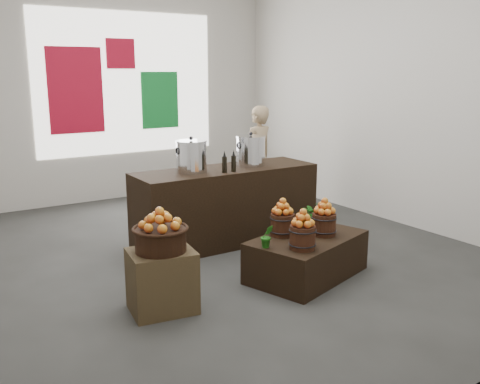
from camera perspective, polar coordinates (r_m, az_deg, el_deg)
ground at (r=6.72m, az=-2.69°, el=-6.51°), size 7.00×7.00×0.00m
back_wall at (r=9.53m, az=-13.70°, el=11.15°), size 6.00×0.04×4.00m
back_opening at (r=9.62m, az=-11.94°, el=11.25°), size 3.20×0.02×2.40m
deco_red_left at (r=9.33m, az=-17.13°, el=10.31°), size 0.90×0.04×1.40m
deco_green_right at (r=9.85m, az=-8.54°, el=9.67°), size 0.70×0.04×1.00m
deco_red_upper at (r=9.58m, az=-12.64°, el=14.21°), size 0.50×0.04×0.50m
crate at (r=5.14m, az=-8.32°, el=-9.36°), size 0.66×0.57×0.59m
wicker_basket at (r=5.00m, az=-8.47°, el=-5.07°), size 0.47×0.47×0.22m
apples_in_basket at (r=4.94m, az=-8.55°, el=-2.79°), size 0.37×0.37×0.20m
display_table at (r=5.97m, az=7.13°, el=-6.84°), size 1.49×1.15×0.45m
apple_bucket_front_left at (r=5.47m, az=6.68°, el=-4.84°), size 0.26×0.26×0.24m
apples_in_bucket_front_left at (r=5.41m, az=6.74°, el=-2.73°), size 0.20×0.20×0.18m
apple_bucket_front_right at (r=5.95m, az=8.94°, el=-3.44°), size 0.26×0.26×0.24m
apples_in_bucket_front_right at (r=5.89m, az=9.01°, el=-1.49°), size 0.20×0.20×0.18m
apple_bucket_rear at (r=5.88m, az=4.55°, el=-3.50°), size 0.26×0.26×0.24m
apples_in_bucket_rear at (r=5.83m, az=4.59°, el=-1.53°), size 0.20×0.20×0.18m
herb_garnish_right at (r=6.27m, az=7.74°, el=-2.30°), size 0.29×0.26×0.30m
herb_garnish_left at (r=5.48m, az=2.90°, el=-4.72°), size 0.16×0.14×0.24m
counter at (r=7.00m, az=-1.50°, el=-1.45°), size 2.43×0.78×0.99m
stock_pot_left at (r=6.63m, az=-5.21°, el=3.71°), size 0.37×0.37×0.37m
stock_pot_center at (r=7.07m, az=1.15°, el=4.33°), size 0.37×0.37×0.37m
oil_cruets at (r=6.67m, az=-0.45°, el=3.39°), size 0.18×0.07×0.28m
shopper at (r=8.81m, az=1.88°, el=3.78°), size 0.69×0.53×1.67m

